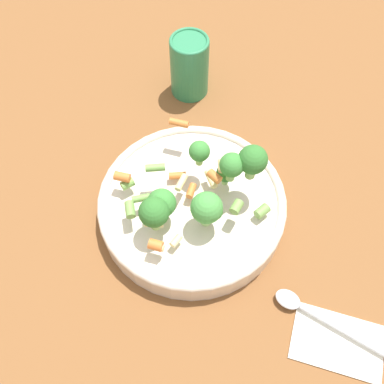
{
  "coord_description": "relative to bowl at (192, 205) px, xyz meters",
  "views": [
    {
      "loc": [
        0.33,
        -0.06,
        0.62
      ],
      "look_at": [
        0.0,
        0.0,
        0.06
      ],
      "focal_mm": 42.0,
      "sensor_mm": 36.0,
      "label": 1
    }
  ],
  "objects": [
    {
      "name": "bowl",
      "position": [
        0.0,
        0.0,
        0.0
      ],
      "size": [
        0.28,
        0.28,
        0.04
      ],
      "color": "beige",
      "rests_on": "ground_plane"
    },
    {
      "name": "spoon",
      "position": [
        0.19,
        0.13,
        -0.01
      ],
      "size": [
        0.13,
        0.14,
        0.01
      ],
      "rotation": [
        0.0,
        0.0,
        10.25
      ],
      "color": "silver",
      "rests_on": "napkin"
    },
    {
      "name": "pasta_salad",
      "position": [
        0.02,
        0.01,
        0.07
      ],
      "size": [
        0.2,
        0.22,
        0.1
      ],
      "color": "#8CB766",
      "rests_on": "bowl"
    },
    {
      "name": "ground_plane",
      "position": [
        0.0,
        0.0,
        -0.02
      ],
      "size": [
        3.0,
        3.0,
        0.0
      ],
      "primitive_type": "plane",
      "color": "brown"
    },
    {
      "name": "cup",
      "position": [
        -0.26,
        0.05,
        0.04
      ],
      "size": [
        0.07,
        0.07,
        0.12
      ],
      "color": "#2D7F51",
      "rests_on": "ground_plane"
    },
    {
      "name": "napkin",
      "position": [
        0.23,
        0.15,
        -0.02
      ],
      "size": [
        0.13,
        0.14,
        0.01
      ],
      "color": "white",
      "rests_on": "ground_plane"
    }
  ]
}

